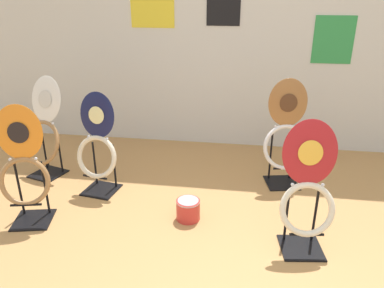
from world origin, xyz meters
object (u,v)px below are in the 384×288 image
(toilet_seat_display_white_plain, at_px, (43,132))
(paint_can, at_px, (188,209))
(toilet_seat_display_orange_sun, at_px, (24,169))
(toilet_seat_display_woodgrain, at_px, (286,134))
(toilet_seat_display_crimson_swirl, at_px, (307,195))
(toilet_seat_display_navy_moon, at_px, (97,149))

(toilet_seat_display_white_plain, relative_size, paint_can, 4.98)
(toilet_seat_display_white_plain, distance_m, paint_can, 1.59)
(toilet_seat_display_orange_sun, bearing_deg, toilet_seat_display_woodgrain, 24.59)
(toilet_seat_display_woodgrain, distance_m, toilet_seat_display_crimson_swirl, 0.92)
(toilet_seat_display_white_plain, bearing_deg, toilet_seat_display_navy_moon, -21.24)
(toilet_seat_display_woodgrain, xyz_separation_m, paint_can, (-0.76, -0.69, -0.39))
(toilet_seat_display_crimson_swirl, bearing_deg, toilet_seat_display_white_plain, 160.83)
(toilet_seat_display_woodgrain, height_order, toilet_seat_display_white_plain, toilet_seat_display_woodgrain)
(toilet_seat_display_navy_moon, xyz_separation_m, paint_can, (0.83, -0.32, -0.32))
(toilet_seat_display_navy_moon, bearing_deg, paint_can, -21.28)
(toilet_seat_display_orange_sun, relative_size, toilet_seat_display_navy_moon, 1.04)
(toilet_seat_display_navy_moon, distance_m, toilet_seat_display_white_plain, 0.66)
(toilet_seat_display_crimson_swirl, relative_size, toilet_seat_display_white_plain, 0.98)
(toilet_seat_display_navy_moon, bearing_deg, toilet_seat_display_woodgrain, 13.12)
(toilet_seat_display_woodgrain, bearing_deg, toilet_seat_display_navy_moon, -166.88)
(toilet_seat_display_navy_moon, relative_size, toilet_seat_display_white_plain, 0.95)
(toilet_seat_display_woodgrain, xyz_separation_m, toilet_seat_display_navy_moon, (-1.59, -0.37, -0.08))
(toilet_seat_display_woodgrain, bearing_deg, paint_can, -137.62)
(paint_can, bearing_deg, toilet_seat_display_navy_moon, 158.72)
(toilet_seat_display_orange_sun, relative_size, toilet_seat_display_white_plain, 0.99)
(toilet_seat_display_woodgrain, distance_m, toilet_seat_display_orange_sun, 2.14)
(toilet_seat_display_navy_moon, xyz_separation_m, toilet_seat_display_white_plain, (-0.62, 0.24, 0.02))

